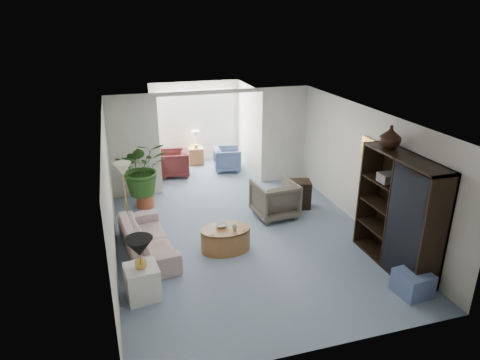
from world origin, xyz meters
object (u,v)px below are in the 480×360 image
object	(u,v)px
sofa	(147,239)
sunroom_chair_maroon	(175,163)
framed_picture	(371,151)
coffee_bowl	(222,225)
end_table	(142,282)
coffee_cup	(235,228)
sunroom_chair_blue	(227,159)
floor_lamp	(123,169)
wingback_chair	(275,199)
plant_pot	(145,200)
coffee_table	(226,239)
side_table_dark	(298,194)
cabinet_urn	(390,137)
entertainment_cabinet	(399,213)
sunroom_table	(196,156)
table_lamp	(139,247)
ottoman	(413,283)

from	to	relation	value
sofa	sunroom_chair_maroon	bearing A→B (deg)	-22.10
framed_picture	coffee_bowl	distance (m)	3.25
end_table	coffee_cup	distance (m)	2.02
framed_picture	sunroom_chair_blue	size ratio (longest dim) A/B	0.68
floor_lamp	wingback_chair	bearing A→B (deg)	-9.31
end_table	plant_pot	xyz separation A→B (m)	(0.34, 3.46, -0.11)
framed_picture	coffee_table	distance (m)	3.31
framed_picture	side_table_dark	xyz separation A→B (m)	(-0.85, 1.38, -1.38)
end_table	coffee_bowl	xyz separation A→B (m)	(1.57, 1.14, 0.20)
side_table_dark	cabinet_urn	xyz separation A→B (m)	(0.62, -2.24, 1.91)
cabinet_urn	sunroom_chair_blue	bearing A→B (deg)	106.86
coffee_cup	coffee_bowl	bearing A→B (deg)	135.00
framed_picture	wingback_chair	xyz separation A→B (m)	(-1.55, 1.08, -1.29)
coffee_cup	wingback_chair	distance (m)	1.74
entertainment_cabinet	wingback_chair	bearing A→B (deg)	118.54
coffee_bowl	sunroom_table	xyz separation A→B (m)	(0.48, 4.92, -0.22)
coffee_cup	sunroom_chair_blue	size ratio (longest dim) A/B	0.14
plant_pot	sunroom_chair_maroon	bearing A→B (deg)	62.42
table_lamp	floor_lamp	bearing A→B (deg)	92.23
coffee_cup	sunroom_chair_blue	distance (m)	4.49
coffee_cup	ottoman	xyz separation A→B (m)	(2.36, -2.09, -0.30)
framed_picture	coffee_bowl	bearing A→B (deg)	178.51
sofa	cabinet_urn	world-z (taller)	cabinet_urn
sunroom_chair_maroon	floor_lamp	bearing A→B (deg)	-19.48
sofa	cabinet_urn	distance (m)	4.73
table_lamp	side_table_dark	size ratio (longest dim) A/B	0.69
floor_lamp	sunroom_table	world-z (taller)	floor_lamp
sunroom_table	wingback_chair	bearing A→B (deg)	-76.06
cabinet_urn	coffee_table	bearing A→B (deg)	162.93
coffee_cup	plant_pot	bearing A→B (deg)	119.77
coffee_table	sunroom_chair_blue	world-z (taller)	sunroom_chair_blue
sofa	coffee_cup	distance (m)	1.64
side_table_dark	table_lamp	bearing A→B (deg)	-146.83
entertainment_cabinet	cabinet_urn	size ratio (longest dim) A/B	5.21
coffee_cup	cabinet_urn	size ratio (longest dim) A/B	0.26
end_table	floor_lamp	world-z (taller)	floor_lamp
coffee_bowl	sunroom_table	bearing A→B (deg)	84.42
sunroom_chair_maroon	sunroom_table	world-z (taller)	sunroom_chair_maroon
sunroom_table	sunroom_chair_maroon	bearing A→B (deg)	-135.00
end_table	entertainment_cabinet	world-z (taller)	entertainment_cabinet
ottoman	sunroom_chair_maroon	distance (m)	7.05
end_table	coffee_cup	bearing A→B (deg)	27.92
sunroom_chair_maroon	end_table	bearing A→B (deg)	-5.39
sofa	coffee_table	world-z (taller)	sofa
end_table	sunroom_chair_maroon	xyz separation A→B (m)	(1.31, 5.31, 0.08)
plant_pot	sunroom_chair_maroon	size ratio (longest dim) A/B	0.51
end_table	sunroom_table	xyz separation A→B (m)	(2.06, 6.06, -0.02)
end_table	plant_pot	size ratio (longest dim) A/B	1.37
end_table	plant_pot	distance (m)	3.47
table_lamp	end_table	bearing A→B (deg)	0.00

